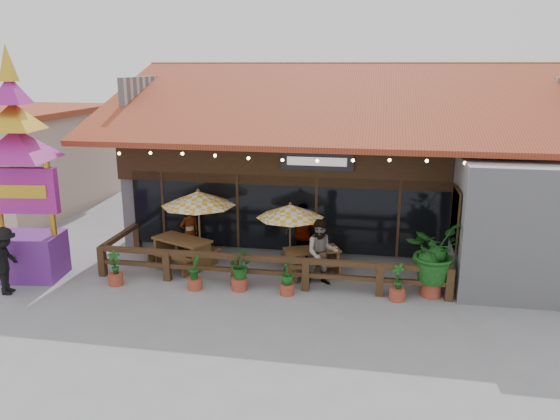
% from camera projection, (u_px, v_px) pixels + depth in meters
% --- Properties ---
extents(ground, '(100.00, 100.00, 0.00)m').
position_uv_depth(ground, '(325.00, 284.00, 15.41)').
color(ground, gray).
rests_on(ground, ground).
extents(restaurant_building, '(15.50, 14.73, 6.09)m').
position_uv_depth(restaurant_building, '(350.00, 166.00, 21.08)').
color(restaurant_building, '#B0B0B5').
rests_on(restaurant_building, ground).
extents(patio_railing, '(10.00, 2.60, 0.92)m').
position_uv_depth(patio_railing, '(245.00, 262.00, 15.39)').
color(patio_railing, '#4B321B').
rests_on(patio_railing, ground).
extents(umbrella_left, '(2.71, 2.71, 2.41)m').
position_uv_depth(umbrella_left, '(198.00, 199.00, 16.42)').
color(umbrella_left, brown).
rests_on(umbrella_left, ground).
extents(umbrella_right, '(2.38, 2.38, 2.13)m').
position_uv_depth(umbrella_right, '(290.00, 211.00, 15.93)').
color(umbrella_right, brown).
rests_on(umbrella_right, ground).
extents(picnic_table_left, '(2.29, 2.17, 0.87)m').
position_uv_depth(picnic_table_left, '(182.00, 247.00, 16.71)').
color(picnic_table_left, brown).
rests_on(picnic_table_left, ground).
extents(picnic_table_right, '(2.02, 1.90, 0.77)m').
position_uv_depth(picnic_table_right, '(312.00, 257.00, 16.09)').
color(picnic_table_right, brown).
rests_on(picnic_table_right, ground).
extents(thai_sign_tower, '(2.92, 2.92, 7.04)m').
position_uv_depth(thai_sign_tower, '(18.00, 151.00, 14.98)').
color(thai_sign_tower, '#652487').
rests_on(thai_sign_tower, ground).
extents(tropical_plant, '(1.91, 1.98, 2.10)m').
position_uv_depth(tropical_plant, '(434.00, 253.00, 14.37)').
color(tropical_plant, '#9B3D2A').
rests_on(tropical_plant, ground).
extents(diner_a, '(0.75, 0.73, 1.73)m').
position_uv_depth(diner_a, '(190.00, 233.00, 17.23)').
color(diner_a, '#382311').
rests_on(diner_a, ground).
extents(diner_b, '(1.06, 0.91, 1.90)m').
position_uv_depth(diner_b, '(322.00, 253.00, 15.17)').
color(diner_b, '#382311').
rests_on(diner_b, ground).
extents(diner_c, '(1.14, 0.55, 1.90)m').
position_uv_depth(diner_c, '(303.00, 234.00, 16.87)').
color(diner_c, '#382311').
rests_on(diner_c, ground).
extents(pedestrian, '(0.94, 1.32, 1.86)m').
position_uv_depth(pedestrian, '(5.00, 261.00, 14.59)').
color(pedestrian, black).
rests_on(pedestrian, ground).
extents(planter_a, '(0.43, 0.41, 1.01)m').
position_uv_depth(planter_a, '(115.00, 271.00, 15.28)').
color(planter_a, '#9B3D2A').
rests_on(planter_a, ground).
extents(planter_b, '(0.39, 0.39, 0.96)m').
position_uv_depth(planter_b, '(195.00, 274.00, 14.98)').
color(planter_b, '#9B3D2A').
rests_on(planter_b, ground).
extents(planter_c, '(0.84, 0.86, 1.08)m').
position_uv_depth(planter_c, '(239.00, 269.00, 14.89)').
color(planter_c, '#9B3D2A').
rests_on(planter_c, ground).
extents(planter_d, '(0.47, 0.47, 0.93)m').
position_uv_depth(planter_d, '(287.00, 279.00, 14.62)').
color(planter_d, '#9B3D2A').
rests_on(planter_d, ground).
extents(planter_e, '(0.43, 0.43, 1.02)m').
position_uv_depth(planter_e, '(398.00, 285.00, 14.27)').
color(planter_e, '#9B3D2A').
rests_on(planter_e, ground).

